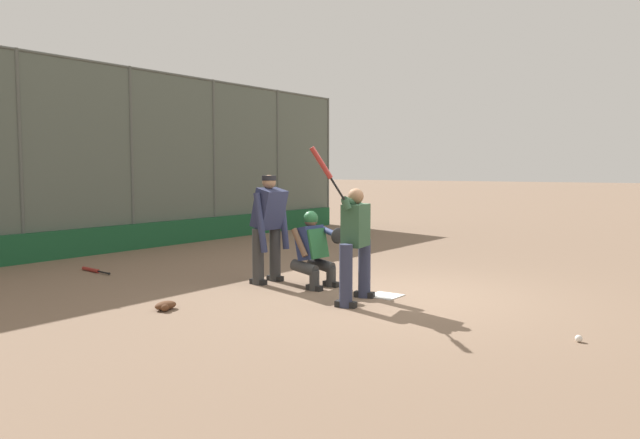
{
  "coord_description": "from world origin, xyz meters",
  "views": [
    {
      "loc": [
        7.6,
        4.31,
        1.79
      ],
      "look_at": [
        0.18,
        -1.0,
        1.05
      ],
      "focal_mm": 35.0,
      "sensor_mm": 36.0,
      "label": 1
    }
  ],
  "objects_px": {
    "catcher_behind_plate": "(315,248)",
    "baseball_loose": "(579,339)",
    "spare_bat_by_padding": "(93,270)",
    "batter_at_plate": "(355,241)",
    "umpire_home": "(269,225)",
    "spare_bat_near_backstop": "(271,239)",
    "fielding_glove_on_dirt": "(165,306)"
  },
  "relations": [
    {
      "from": "batter_at_plate",
      "to": "catcher_behind_plate",
      "type": "distance_m",
      "value": 1.22
    },
    {
      "from": "umpire_home",
      "to": "batter_at_plate",
      "type": "bearing_deg",
      "value": 78.47
    },
    {
      "from": "catcher_behind_plate",
      "to": "spare_bat_by_padding",
      "type": "xyz_separation_m",
      "value": [
        1.12,
        -3.98,
        -0.57
      ]
    },
    {
      "from": "umpire_home",
      "to": "fielding_glove_on_dirt",
      "type": "relative_size",
      "value": 5.52
    },
    {
      "from": "batter_at_plate",
      "to": "baseball_loose",
      "type": "xyz_separation_m",
      "value": [
        0.28,
        2.93,
        -0.8
      ]
    },
    {
      "from": "batter_at_plate",
      "to": "fielding_glove_on_dirt",
      "type": "bearing_deg",
      "value": -54.91
    },
    {
      "from": "spare_bat_near_backstop",
      "to": "fielding_glove_on_dirt",
      "type": "xyz_separation_m",
      "value": [
        6.81,
        3.97,
        0.02
      ]
    },
    {
      "from": "spare_bat_by_padding",
      "to": "fielding_glove_on_dirt",
      "type": "relative_size",
      "value": 2.9
    },
    {
      "from": "catcher_behind_plate",
      "to": "umpire_home",
      "type": "height_order",
      "value": "umpire_home"
    },
    {
      "from": "batter_at_plate",
      "to": "catcher_behind_plate",
      "type": "relative_size",
      "value": 1.8
    },
    {
      "from": "fielding_glove_on_dirt",
      "to": "baseball_loose",
      "type": "distance_m",
      "value": 4.88
    },
    {
      "from": "spare_bat_near_backstop",
      "to": "batter_at_plate",
      "type": "bearing_deg",
      "value": 7.55
    },
    {
      "from": "spare_bat_near_backstop",
      "to": "fielding_glove_on_dirt",
      "type": "relative_size",
      "value": 2.17
    },
    {
      "from": "umpire_home",
      "to": "spare_bat_by_padding",
      "type": "xyz_separation_m",
      "value": [
        1.0,
        -3.17,
        -0.88
      ]
    },
    {
      "from": "catcher_behind_plate",
      "to": "baseball_loose",
      "type": "distance_m",
      "value": 4.12
    },
    {
      "from": "batter_at_plate",
      "to": "umpire_home",
      "type": "height_order",
      "value": "batter_at_plate"
    },
    {
      "from": "umpire_home",
      "to": "spare_bat_near_backstop",
      "type": "height_order",
      "value": "umpire_home"
    },
    {
      "from": "catcher_behind_plate",
      "to": "spare_bat_by_padding",
      "type": "height_order",
      "value": "catcher_behind_plate"
    },
    {
      "from": "batter_at_plate",
      "to": "spare_bat_near_backstop",
      "type": "height_order",
      "value": "batter_at_plate"
    },
    {
      "from": "batter_at_plate",
      "to": "fielding_glove_on_dirt",
      "type": "relative_size",
      "value": 6.76
    },
    {
      "from": "baseball_loose",
      "to": "fielding_glove_on_dirt",
      "type": "bearing_deg",
      "value": -72.03
    },
    {
      "from": "spare_bat_by_padding",
      "to": "batter_at_plate",
      "type": "bearing_deg",
      "value": -167.55
    },
    {
      "from": "batter_at_plate",
      "to": "fielding_glove_on_dirt",
      "type": "height_order",
      "value": "batter_at_plate"
    },
    {
      "from": "spare_bat_near_backstop",
      "to": "baseball_loose",
      "type": "height_order",
      "value": "baseball_loose"
    },
    {
      "from": "umpire_home",
      "to": "baseball_loose",
      "type": "bearing_deg",
      "value": 82.96
    },
    {
      "from": "catcher_behind_plate",
      "to": "umpire_home",
      "type": "relative_size",
      "value": 0.68
    },
    {
      "from": "umpire_home",
      "to": "catcher_behind_plate",
      "type": "bearing_deg",
      "value": 99.98
    },
    {
      "from": "catcher_behind_plate",
      "to": "spare_bat_near_backstop",
      "type": "bearing_deg",
      "value": -130.15
    },
    {
      "from": "batter_at_plate",
      "to": "catcher_behind_plate",
      "type": "xyz_separation_m",
      "value": [
        -0.55,
        -1.07,
        -0.23
      ]
    },
    {
      "from": "umpire_home",
      "to": "fielding_glove_on_dirt",
      "type": "xyz_separation_m",
      "value": [
        2.22,
        0.16,
        -0.86
      ]
    },
    {
      "from": "catcher_behind_plate",
      "to": "spare_bat_near_backstop",
      "type": "relative_size",
      "value": 1.74
    },
    {
      "from": "umpire_home",
      "to": "spare_bat_by_padding",
      "type": "height_order",
      "value": "umpire_home"
    }
  ]
}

